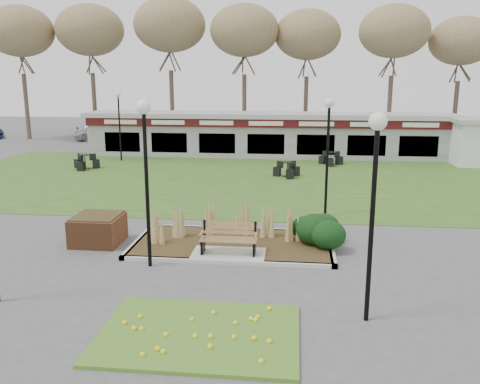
# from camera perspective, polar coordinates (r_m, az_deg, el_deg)

# --- Properties ---
(ground) EXTENTS (100.00, 100.00, 0.00)m
(ground) POSITION_cam_1_polar(r_m,az_deg,el_deg) (15.29, -1.36, -7.52)
(ground) COLOR #515154
(ground) RESTS_ON ground
(lawn) EXTENTS (34.00, 16.00, 0.02)m
(lawn) POSITION_cam_1_polar(r_m,az_deg,el_deg) (26.80, 2.05, 1.47)
(lawn) COLOR #305A1C
(lawn) RESTS_ON ground
(flower_bed) EXTENTS (4.20, 3.00, 0.16)m
(flower_bed) POSITION_cam_1_polar(r_m,az_deg,el_deg) (11.12, -4.63, -15.44)
(flower_bed) COLOR #3F7220
(flower_bed) RESTS_ON ground
(planting_bed) EXTENTS (6.75, 3.40, 1.27)m
(planting_bed) POSITION_cam_1_polar(r_m,az_deg,el_deg) (16.34, 3.72, -4.83)
(planting_bed) COLOR #382916
(planting_bed) RESTS_ON ground
(park_bench) EXTENTS (1.70, 0.66, 0.93)m
(park_bench) POSITION_cam_1_polar(r_m,az_deg,el_deg) (15.33, -1.25, -5.14)
(park_bench) COLOR olive
(park_bench) RESTS_ON ground
(brick_planter) EXTENTS (1.50, 1.50, 0.95)m
(brick_planter) POSITION_cam_1_polar(r_m,az_deg,el_deg) (17.17, -15.66, -4.03)
(brick_planter) COLOR brown
(brick_planter) RESTS_ON ground
(food_pavilion) EXTENTS (24.60, 3.40, 2.90)m
(food_pavilion) POSITION_cam_1_polar(r_m,az_deg,el_deg) (34.43, 3.07, 6.50)
(food_pavilion) COLOR gray
(food_pavilion) RESTS_ON ground
(tree_backdrop) EXTENTS (47.24, 5.24, 10.36)m
(tree_backdrop) POSITION_cam_1_polar(r_m,az_deg,el_deg) (42.34, 3.84, 17.03)
(tree_backdrop) COLOR #47382B
(tree_backdrop) RESTS_ON ground
(lamp_post_near_right) EXTENTS (0.38, 0.38, 4.63)m
(lamp_post_near_right) POSITION_cam_1_polar(r_m,az_deg,el_deg) (11.00, 14.91, 2.15)
(lamp_post_near_right) COLOR black
(lamp_post_near_right) RESTS_ON ground
(lamp_post_mid_left) EXTENTS (0.39, 0.39, 4.72)m
(lamp_post_mid_left) POSITION_cam_1_polar(r_m,az_deg,el_deg) (14.13, -10.60, 4.96)
(lamp_post_mid_left) COLOR black
(lamp_post_mid_left) RESTS_ON ground
(lamp_post_mid_right) EXTENTS (0.38, 0.38, 4.54)m
(lamp_post_mid_right) POSITION_cam_1_polar(r_m,az_deg,el_deg) (19.57, 9.89, 6.78)
(lamp_post_mid_right) COLOR black
(lamp_post_mid_right) RESTS_ON ground
(lamp_post_far_left) EXTENTS (0.36, 0.36, 4.36)m
(lamp_post_far_left) POSITION_cam_1_polar(r_m,az_deg,el_deg) (33.19, -13.45, 8.87)
(lamp_post_far_left) COLOR black
(lamp_post_far_left) RESTS_ON ground
(bistro_set_a) EXTENTS (1.59, 1.38, 0.84)m
(bistro_set_a) POSITION_cam_1_polar(r_m,az_deg,el_deg) (30.98, -16.99, 3.02)
(bistro_set_a) COLOR black
(bistro_set_a) RESTS_ON ground
(bistro_set_b) EXTENTS (1.49, 1.35, 0.79)m
(bistro_set_b) POSITION_cam_1_polar(r_m,az_deg,el_deg) (31.45, 10.15, 3.50)
(bistro_set_b) COLOR black
(bistro_set_b) RESTS_ON ground
(bistro_set_d) EXTENTS (1.46, 1.44, 0.80)m
(bistro_set_d) POSITION_cam_1_polar(r_m,az_deg,el_deg) (27.43, 5.35, 2.28)
(bistro_set_d) COLOR black
(bistro_set_d) RESTS_ON ground
(car_silver) EXTENTS (5.08, 3.50, 1.60)m
(car_silver) POSITION_cam_1_polar(r_m,az_deg,el_deg) (44.48, -15.13, 6.66)
(car_silver) COLOR #B1B0B5
(car_silver) RESTS_ON ground
(car_black) EXTENTS (3.99, 1.69, 1.28)m
(car_black) POSITION_cam_1_polar(r_m,az_deg,el_deg) (37.56, -12.82, 5.45)
(car_black) COLOR black
(car_black) RESTS_ON ground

